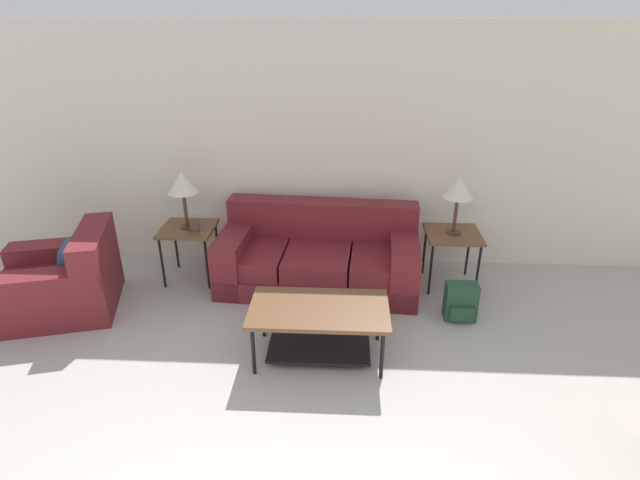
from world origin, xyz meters
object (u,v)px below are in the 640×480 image
at_px(backpack, 461,302).
at_px(table_lamp_right, 459,188).
at_px(coffee_table, 319,320).
at_px(side_table_right, 453,238).
at_px(side_table_left, 188,233).
at_px(table_lamp_left, 182,184).
at_px(couch, 319,258).
at_px(armchair, 63,282).

bearing_deg(backpack, table_lamp_right, 89.02).
height_order(coffee_table, side_table_right, side_table_right).
distance_m(side_table_left, table_lamp_left, 0.54).
xyz_separation_m(couch, backpack, (1.36, -0.63, -0.12)).
xyz_separation_m(table_lamp_left, backpack, (2.74, -0.66, -0.90)).
bearing_deg(side_table_left, backpack, -13.60).
bearing_deg(armchair, side_table_right, 10.05).
height_order(table_lamp_left, backpack, table_lamp_left).
relative_size(table_lamp_right, backpack, 1.66).
bearing_deg(table_lamp_left, table_lamp_right, 0.00).
relative_size(couch, side_table_right, 3.53).
bearing_deg(backpack, table_lamp_left, 166.40).
height_order(couch, armchair, couch).
bearing_deg(backpack, side_table_left, 166.40).
height_order(coffee_table, table_lamp_right, table_lamp_right).
distance_m(table_lamp_left, table_lamp_right, 2.76).
relative_size(side_table_right, table_lamp_left, 0.98).
distance_m(couch, coffee_table, 1.26).
relative_size(armchair, table_lamp_right, 2.02).
relative_size(armchair, table_lamp_left, 2.02).
bearing_deg(table_lamp_right, table_lamp_left, 180.00).
bearing_deg(table_lamp_left, armchair, -147.23).
bearing_deg(couch, table_lamp_left, 178.51).
xyz_separation_m(couch, table_lamp_right, (1.37, 0.04, 0.78)).
distance_m(armchair, coffee_table, 2.57).
relative_size(side_table_left, backpack, 1.63).
relative_size(coffee_table, backpack, 3.10).
xyz_separation_m(couch, side_table_right, (1.37, 0.04, 0.24)).
height_order(coffee_table, table_lamp_left, table_lamp_left).
height_order(side_table_right, backpack, side_table_right).
distance_m(armchair, side_table_left, 1.27).
bearing_deg(armchair, table_lamp_left, 32.77).
distance_m(couch, backpack, 1.51).
bearing_deg(armchair, side_table_left, 32.77).
bearing_deg(backpack, couch, 155.26).
xyz_separation_m(side_table_left, table_lamp_right, (2.76, -0.00, 0.54)).
xyz_separation_m(side_table_right, backpack, (-0.01, -0.66, -0.36)).
height_order(side_table_left, side_table_right, same).
xyz_separation_m(coffee_table, table_lamp_right, (1.31, 1.29, 0.72)).
xyz_separation_m(armchair, table_lamp_left, (1.05, 0.67, 0.79)).
height_order(table_lamp_left, table_lamp_right, same).
bearing_deg(side_table_left, table_lamp_left, -63.43).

